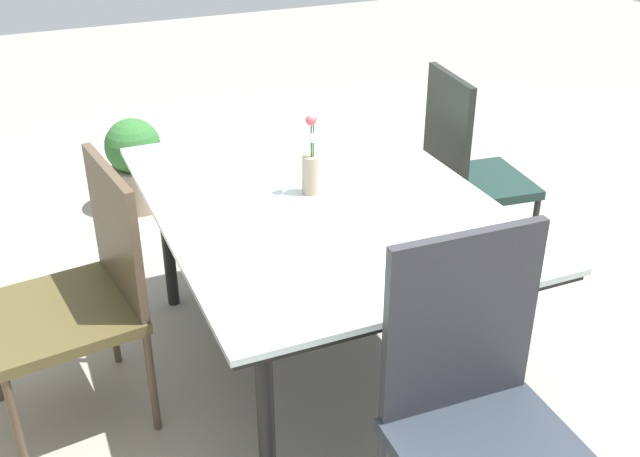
{
  "coord_description": "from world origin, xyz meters",
  "views": [
    {
      "loc": [
        -2.23,
        1.03,
        1.91
      ],
      "look_at": [
        0.03,
        0.06,
        0.59
      ],
      "focal_mm": 43.05,
      "sensor_mm": 36.0,
      "label": 1
    }
  ],
  "objects": [
    {
      "name": "chair_far_side",
      "position": [
        0.1,
        0.91,
        0.51
      ],
      "size": [
        0.55,
        0.55,
        0.93
      ],
      "rotation": [
        0.0,
        0.0,
        0.14
      ],
      "color": "#4D4324",
      "rests_on": "ground"
    },
    {
      "name": "dining_table",
      "position": [
        0.03,
        0.06,
        0.66
      ],
      "size": [
        1.52,
        1.14,
        0.71
      ],
      "color": "#B2C6C1",
      "rests_on": "ground"
    },
    {
      "name": "chair_near_right",
      "position": [
        0.38,
        -0.79,
        0.55
      ],
      "size": [
        0.45,
        0.45,
        0.98
      ],
      "rotation": [
        0.0,
        0.0,
        3.04
      ],
      "color": "#1A302B",
      "rests_on": "ground"
    },
    {
      "name": "flower_vase",
      "position": [
        0.09,
        0.07,
        0.82
      ],
      "size": [
        0.06,
        0.06,
        0.3
      ],
      "color": "tan",
      "rests_on": "dining_table"
    },
    {
      "name": "ground_plane",
      "position": [
        0.0,
        0.0,
        0.0
      ],
      "size": [
        12.0,
        12.0,
        0.0
      ],
      "primitive_type": "plane",
      "color": "gray"
    },
    {
      "name": "potted_plant",
      "position": [
        1.67,
        0.45,
        0.26
      ],
      "size": [
        0.3,
        0.3,
        0.51
      ],
      "color": "gray",
      "rests_on": "ground"
    },
    {
      "name": "chair_end_left",
      "position": [
        -1.01,
        0.06,
        0.58
      ],
      "size": [
        0.47,
        0.47,
        1.03
      ],
      "rotation": [
        0.0,
        0.0,
        1.54
      ],
      "color": "#2A313C",
      "rests_on": "ground"
    }
  ]
}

